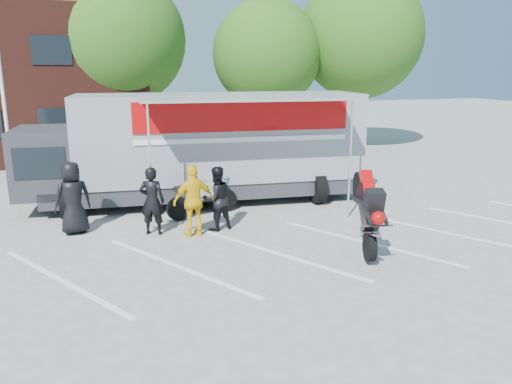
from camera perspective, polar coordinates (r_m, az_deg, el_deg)
ground at (r=10.99m, az=3.53°, el=-8.94°), size 100.00×100.00×0.00m
parking_bay_lines at (r=11.85m, az=1.68°, el=-7.14°), size 18.09×13.33×0.01m
flagpole at (r=19.49m, az=-26.73°, el=14.85°), size 1.61×0.12×8.00m
tree_left at (r=25.44m, az=-15.21°, el=16.44°), size 6.12×6.12×8.64m
tree_mid at (r=25.92m, az=1.25°, el=15.47°), size 5.44×5.44×7.68m
tree_right at (r=27.64m, az=11.87°, el=17.03°), size 6.46×6.46×9.12m
transporter_truck at (r=16.54m, az=-5.62°, el=-1.05°), size 11.45×6.41×3.49m
parked_motorcycle at (r=14.95m, az=-6.06°, el=-2.71°), size 2.46×1.39×1.22m
stunt_bike_rider at (r=12.25m, az=11.78°, el=-6.75°), size 1.31×2.00×2.17m
spectator_leather_a at (r=13.91m, az=-20.20°, el=-0.63°), size 1.08×0.85×1.94m
spectator_leather_b at (r=13.29m, az=-11.79°, el=-1.00°), size 0.78×0.66×1.81m
spectator_leather_c at (r=13.42m, az=-4.56°, el=-0.74°), size 0.99×0.86×1.74m
spectator_hivis at (r=12.97m, az=-7.12°, el=-1.01°), size 1.16×0.62×1.89m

